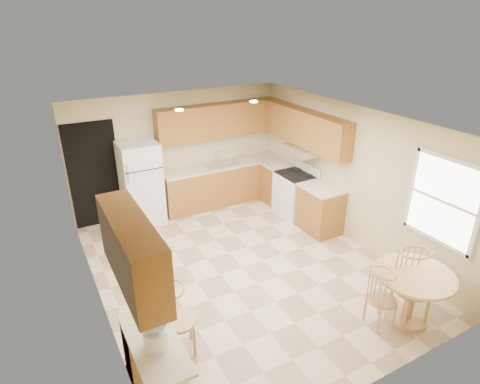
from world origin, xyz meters
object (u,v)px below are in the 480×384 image
refrigerator (141,184)px  stove (295,194)px  chair_table_a (388,296)px  chair_desk (181,318)px  water_crock (154,327)px  dining_table (412,290)px  chair_table_b (420,285)px

refrigerator → stove: 3.14m
stove → chair_table_a: 3.46m
refrigerator → chair_desk: size_ratio=1.75×
refrigerator → water_crock: bearing=-104.1°
chair_table_a → chair_desk: bearing=-105.0°
stove → chair_table_a: size_ratio=1.27×
refrigerator → chair_table_a: size_ratio=1.95×
stove → water_crock: water_crock is taller
stove → dining_table: bearing=-98.8°
refrigerator → stove: size_ratio=1.54×
dining_table → chair_table_a: 0.41m
chair_table_b → water_crock: size_ratio=1.86×
refrigerator → water_crock: 4.31m
chair_desk → water_crock: bearing=-30.6°
chair_table_b → stove: bearing=-84.9°
chair_table_a → chair_table_b: (0.40, -0.15, 0.13)m
chair_desk → water_crock: size_ratio=1.68×
stove → refrigerator: bearing=157.0°
chair_desk → chair_table_b: bearing=83.3°
stove → dining_table: stove is taller
dining_table → chair_desk: size_ratio=1.09×
refrigerator → dining_table: size_ratio=1.61×
dining_table → chair_table_a: size_ratio=1.21×
dining_table → water_crock: water_crock is taller
stove → chair_table_a: stove is taller
refrigerator → chair_desk: refrigerator is taller
dining_table → chair_desk: bearing=162.9°
chair_desk → stove: bearing=137.6°
water_crock → chair_table_b: bearing=-8.8°
chair_table_a → chair_desk: (-2.55, 0.86, 0.06)m
chair_table_a → water_crock: water_crock is taller
dining_table → chair_table_a: bearing=173.5°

